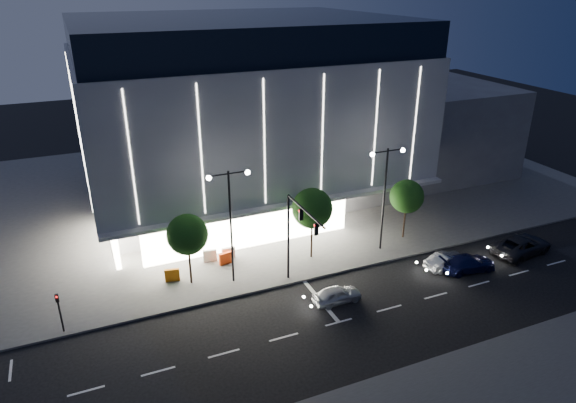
{
  "coord_description": "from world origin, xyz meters",
  "views": [
    {
      "loc": [
        -12.24,
        -26.24,
        21.18
      ],
      "look_at": [
        2.34,
        7.98,
        5.0
      ],
      "focal_mm": 32.0,
      "sensor_mm": 36.0,
      "label": 1
    }
  ],
  "objects_px": {
    "tree_right": "(407,198)",
    "barrier_b": "(210,255)",
    "traffic_mast": "(296,228)",
    "car_fourth": "(522,245)",
    "car_second": "(446,261)",
    "car_third": "(468,263)",
    "barrier_d": "(228,253)",
    "tree_left": "(188,236)",
    "car_lead": "(337,295)",
    "barrier_a": "(172,275)",
    "ped_signal_far": "(59,309)",
    "street_lamp_west": "(230,211)",
    "street_lamp_east": "(385,185)",
    "barrier_c": "(226,258)",
    "tree_mid": "(312,210)"
  },
  "relations": [
    {
      "from": "traffic_mast",
      "to": "car_fourth",
      "type": "distance_m",
      "value": 20.14
    },
    {
      "from": "ped_signal_far",
      "to": "car_third",
      "type": "distance_m",
      "value": 29.8
    },
    {
      "from": "car_third",
      "to": "barrier_a",
      "type": "bearing_deg",
      "value": 77.57
    },
    {
      "from": "tree_right",
      "to": "car_fourth",
      "type": "xyz_separation_m",
      "value": [
        7.5,
        -6.17,
        -3.12
      ]
    },
    {
      "from": "car_lead",
      "to": "street_lamp_west",
      "type": "bearing_deg",
      "value": 47.72
    },
    {
      "from": "car_fourth",
      "to": "barrier_b",
      "type": "height_order",
      "value": "car_fourth"
    },
    {
      "from": "car_third",
      "to": "barrier_a",
      "type": "relative_size",
      "value": 4.14
    },
    {
      "from": "street_lamp_east",
      "to": "barrier_b",
      "type": "bearing_deg",
      "value": 165.46
    },
    {
      "from": "car_second",
      "to": "barrier_b",
      "type": "distance_m",
      "value": 18.92
    },
    {
      "from": "tree_right",
      "to": "barrier_b",
      "type": "xyz_separation_m",
      "value": [
        -16.87,
        2.57,
        -3.23
      ]
    },
    {
      "from": "street_lamp_west",
      "to": "tree_left",
      "type": "relative_size",
      "value": 1.57
    },
    {
      "from": "traffic_mast",
      "to": "barrier_a",
      "type": "distance_m",
      "value": 10.35
    },
    {
      "from": "car_lead",
      "to": "car_third",
      "type": "bearing_deg",
      "value": -91.56
    },
    {
      "from": "tree_left",
      "to": "car_second",
      "type": "distance_m",
      "value": 20.28
    },
    {
      "from": "car_second",
      "to": "barrier_b",
      "type": "relative_size",
      "value": 3.43
    },
    {
      "from": "traffic_mast",
      "to": "barrier_d",
      "type": "bearing_deg",
      "value": 118.99
    },
    {
      "from": "car_second",
      "to": "car_third",
      "type": "relative_size",
      "value": 0.83
    },
    {
      "from": "tree_mid",
      "to": "barrier_d",
      "type": "relative_size",
      "value": 5.59
    },
    {
      "from": "street_lamp_west",
      "to": "car_fourth",
      "type": "relative_size",
      "value": 1.63
    },
    {
      "from": "tree_mid",
      "to": "barrier_c",
      "type": "bearing_deg",
      "value": 166.56
    },
    {
      "from": "traffic_mast",
      "to": "barrier_d",
      "type": "height_order",
      "value": "traffic_mast"
    },
    {
      "from": "car_fourth",
      "to": "street_lamp_east",
      "type": "bearing_deg",
      "value": 56.21
    },
    {
      "from": "tree_right",
      "to": "barrier_c",
      "type": "xyz_separation_m",
      "value": [
        -15.82,
        1.63,
        -3.23
      ]
    },
    {
      "from": "tree_left",
      "to": "car_lead",
      "type": "xyz_separation_m",
      "value": [
        8.97,
        -6.37,
        -3.43
      ]
    },
    {
      "from": "street_lamp_east",
      "to": "tree_mid",
      "type": "distance_m",
      "value": 6.27
    },
    {
      "from": "street_lamp_west",
      "to": "barrier_c",
      "type": "bearing_deg",
      "value": 85.6
    },
    {
      "from": "car_second",
      "to": "barrier_d",
      "type": "relative_size",
      "value": 3.43
    },
    {
      "from": "ped_signal_far",
      "to": "car_lead",
      "type": "height_order",
      "value": "ped_signal_far"
    },
    {
      "from": "tree_left",
      "to": "street_lamp_east",
      "type": "bearing_deg",
      "value": -3.65
    },
    {
      "from": "street_lamp_west",
      "to": "car_lead",
      "type": "relative_size",
      "value": 2.52
    },
    {
      "from": "tree_left",
      "to": "car_second",
      "type": "xyz_separation_m",
      "value": [
        19.21,
        -5.55,
        -3.41
      ]
    },
    {
      "from": "car_third",
      "to": "barrier_d",
      "type": "height_order",
      "value": "car_third"
    },
    {
      "from": "street_lamp_east",
      "to": "car_second",
      "type": "xyz_separation_m",
      "value": [
        3.24,
        -4.53,
        -5.34
      ]
    },
    {
      "from": "street_lamp_east",
      "to": "barrier_b",
      "type": "distance_m",
      "value": 15.26
    },
    {
      "from": "tree_right",
      "to": "ped_signal_far",
      "type": "bearing_deg",
      "value": -174.86
    },
    {
      "from": "street_lamp_east",
      "to": "barrier_a",
      "type": "height_order",
      "value": "street_lamp_east"
    },
    {
      "from": "tree_left",
      "to": "barrier_c",
      "type": "relative_size",
      "value": 5.2
    },
    {
      "from": "traffic_mast",
      "to": "car_second",
      "type": "xyz_separation_m",
      "value": [
        12.24,
        -1.87,
        -4.41
      ]
    },
    {
      "from": "street_lamp_west",
      "to": "street_lamp_east",
      "type": "relative_size",
      "value": 1.0
    },
    {
      "from": "barrier_b",
      "to": "barrier_d",
      "type": "height_order",
      "value": "same"
    },
    {
      "from": "car_lead",
      "to": "car_fourth",
      "type": "xyz_separation_m",
      "value": [
        17.53,
        0.2,
        0.16
      ]
    },
    {
      "from": "traffic_mast",
      "to": "car_second",
      "type": "relative_size",
      "value": 1.87
    },
    {
      "from": "tree_mid",
      "to": "barrier_d",
      "type": "bearing_deg",
      "value": 159.6
    },
    {
      "from": "tree_left",
      "to": "car_third",
      "type": "xyz_separation_m",
      "value": [
        20.47,
        -6.57,
        -3.37
      ]
    },
    {
      "from": "traffic_mast",
      "to": "car_lead",
      "type": "height_order",
      "value": "traffic_mast"
    },
    {
      "from": "car_lead",
      "to": "barrier_d",
      "type": "height_order",
      "value": "car_lead"
    },
    {
      "from": "car_third",
      "to": "street_lamp_west",
      "type": "bearing_deg",
      "value": 78.62
    },
    {
      "from": "tree_right",
      "to": "car_second",
      "type": "xyz_separation_m",
      "value": [
        0.21,
        -5.55,
        -3.26
      ]
    },
    {
      "from": "tree_right",
      "to": "tree_mid",
      "type": "bearing_deg",
      "value": 180.0
    },
    {
      "from": "tree_right",
      "to": "barrier_c",
      "type": "distance_m",
      "value": 16.23
    }
  ]
}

